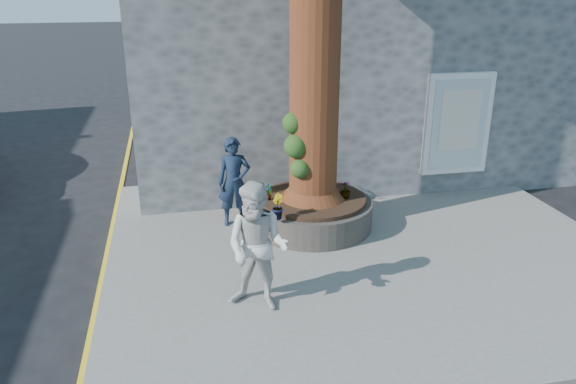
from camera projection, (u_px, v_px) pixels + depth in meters
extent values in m
plane|color=black|center=(294.00, 287.00, 9.04)|extent=(120.00, 120.00, 0.00)
cube|color=slate|center=(363.00, 248.00, 10.21)|extent=(9.00, 8.00, 0.12)
cube|color=yellow|center=(103.00, 276.00, 9.37)|extent=(0.10, 30.00, 0.01)
cube|color=#4D5153|center=(328.00, 44.00, 15.02)|extent=(10.00, 8.00, 6.00)
cube|color=white|center=(458.00, 124.00, 12.11)|extent=(1.50, 0.12, 2.20)
cube|color=silver|center=(459.00, 125.00, 12.06)|extent=(1.25, 0.04, 1.95)
cube|color=silver|center=(460.00, 120.00, 12.00)|extent=(0.90, 0.02, 1.30)
cylinder|color=black|center=(312.00, 214.00, 10.88)|extent=(2.30, 2.30, 0.52)
cylinder|color=black|center=(313.00, 199.00, 10.77)|extent=(2.04, 2.04, 0.08)
cone|color=#4F2313|center=(313.00, 180.00, 10.63)|extent=(1.24, 1.24, 0.70)
sphere|color=#163B13|center=(296.00, 146.00, 10.11)|extent=(0.44, 0.44, 0.44)
sphere|color=#163B13|center=(300.00, 169.00, 10.17)|extent=(0.36, 0.36, 0.36)
sphere|color=#163B13|center=(293.00, 123.00, 10.07)|extent=(0.40, 0.40, 0.40)
imported|color=#121F34|center=(234.00, 182.00, 10.76)|extent=(0.67, 0.46, 1.75)
imported|color=beige|center=(258.00, 247.00, 7.95)|extent=(1.18, 1.09, 1.93)
cube|color=white|center=(245.00, 221.00, 10.86)|extent=(0.23, 0.18, 0.28)
imported|color=gray|center=(269.00, 192.00, 10.57)|extent=(0.20, 0.18, 0.32)
imported|color=gray|center=(277.00, 207.00, 9.74)|extent=(0.26, 0.27, 0.45)
imported|color=gray|center=(346.00, 190.00, 10.65)|extent=(0.21, 0.21, 0.35)
imported|color=gray|center=(326.00, 174.00, 11.57)|extent=(0.37, 0.37, 0.31)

